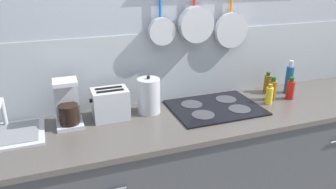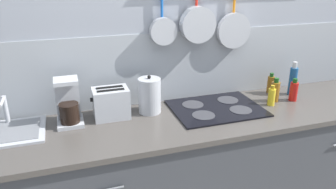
# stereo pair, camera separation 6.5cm
# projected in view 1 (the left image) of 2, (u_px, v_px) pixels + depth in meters

# --- Properties ---
(wall_back) EXTENTS (7.20, 0.15, 2.60)m
(wall_back) POSITION_uv_depth(u_px,v_px,m) (196.00, 51.00, 2.40)
(wall_back) COLOR #999EA8
(wall_back) RESTS_ON ground_plane
(cabinet_base) EXTENTS (3.12, 0.63, 0.90)m
(cabinet_base) POSITION_uv_depth(u_px,v_px,m) (213.00, 173.00, 2.39)
(cabinet_base) COLOR #3F4247
(cabinet_base) RESTS_ON ground_plane
(countertop) EXTENTS (3.16, 0.65, 0.03)m
(countertop) POSITION_uv_depth(u_px,v_px,m) (217.00, 115.00, 2.22)
(countertop) COLOR #4C4742
(countertop) RESTS_ON cabinet_base
(sink_basin) EXTENTS (0.44, 0.36, 0.19)m
(sink_basin) POSITION_uv_depth(u_px,v_px,m) (4.00, 134.00, 1.90)
(sink_basin) COLOR #B7BABF
(sink_basin) RESTS_ON countertop
(coffee_maker) EXTENTS (0.16, 0.18, 0.29)m
(coffee_maker) POSITION_uv_depth(u_px,v_px,m) (68.00, 106.00, 2.01)
(coffee_maker) COLOR #B7BABF
(coffee_maker) RESTS_ON countertop
(toaster) EXTENTS (0.24, 0.16, 0.20)m
(toaster) POSITION_uv_depth(u_px,v_px,m) (110.00, 104.00, 2.10)
(toaster) COLOR #B7BABF
(toaster) RESTS_ON countertop
(kettle) EXTENTS (0.15, 0.15, 0.26)m
(kettle) POSITION_uv_depth(u_px,v_px,m) (149.00, 96.00, 2.18)
(kettle) COLOR #B7BABF
(kettle) RESTS_ON countertop
(cooktop) EXTENTS (0.61, 0.47, 0.01)m
(cooktop) POSITION_uv_depth(u_px,v_px,m) (215.00, 107.00, 2.28)
(cooktop) COLOR black
(cooktop) RESTS_ON countertop
(bottle_sesame_oil) EXTENTS (0.05, 0.05, 0.15)m
(bottle_sesame_oil) POSITION_uv_depth(u_px,v_px,m) (269.00, 95.00, 2.34)
(bottle_sesame_oil) COLOR yellow
(bottle_sesame_oil) RESTS_ON countertop
(bottle_vinegar) EXTENTS (0.06, 0.06, 0.18)m
(bottle_vinegar) POSITION_uv_depth(u_px,v_px,m) (272.00, 90.00, 2.41)
(bottle_vinegar) COLOR #8C5919
(bottle_vinegar) RESTS_ON countertop
(bottle_cooking_wine) EXTENTS (0.05, 0.05, 0.16)m
(bottle_cooking_wine) POSITION_uv_depth(u_px,v_px,m) (267.00, 83.00, 2.57)
(bottle_cooking_wine) COLOR #8C5919
(bottle_cooking_wine) RESTS_ON countertop
(bottle_olive_oil) EXTENTS (0.06, 0.06, 0.17)m
(bottle_olive_oil) POSITION_uv_depth(u_px,v_px,m) (290.00, 89.00, 2.42)
(bottle_olive_oil) COLOR red
(bottle_olive_oil) RESTS_ON countertop
(bottle_hot_sauce) EXTENTS (0.06, 0.06, 0.26)m
(bottle_hot_sauce) POSITION_uv_depth(u_px,v_px,m) (289.00, 79.00, 2.53)
(bottle_hot_sauce) COLOR navy
(bottle_hot_sauce) RESTS_ON countertop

